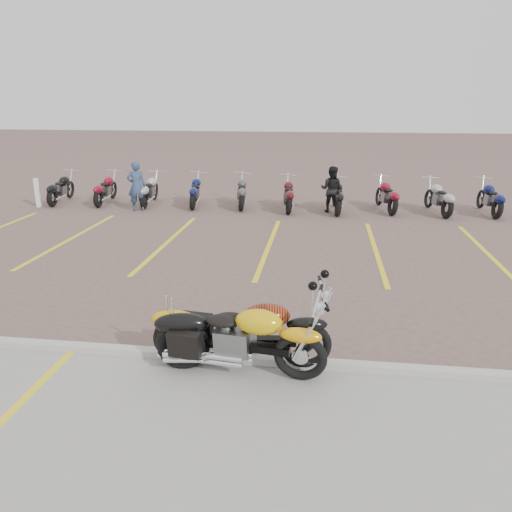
# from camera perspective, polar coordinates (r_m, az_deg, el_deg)

# --- Properties ---
(ground) EXTENTS (100.00, 100.00, 0.00)m
(ground) POSITION_cam_1_polar(r_m,az_deg,el_deg) (9.16, -1.30, -5.84)
(ground) COLOR #755854
(ground) RESTS_ON ground
(concrete_apron) EXTENTS (60.00, 5.00, 0.01)m
(concrete_apron) POSITION_cam_1_polar(r_m,az_deg,el_deg) (5.43, -9.49, -24.77)
(concrete_apron) COLOR #9E9B93
(concrete_apron) RESTS_ON ground
(curb) EXTENTS (60.00, 0.18, 0.12)m
(curb) POSITION_cam_1_polar(r_m,az_deg,el_deg) (7.37, -3.78, -11.54)
(curb) COLOR #ADAAA3
(curb) RESTS_ON ground
(parking_stripes) EXTENTS (38.00, 5.50, 0.01)m
(parking_stripes) POSITION_cam_1_polar(r_m,az_deg,el_deg) (12.90, 1.48, 1.19)
(parking_stripes) COLOR yellow
(parking_stripes) RESTS_ON ground
(yellow_cruiser) EXTENTS (2.47, 0.49, 1.02)m
(yellow_cruiser) POSITION_cam_1_polar(r_m,az_deg,el_deg) (6.91, -2.56, -9.43)
(yellow_cruiser) COLOR black
(yellow_cruiser) RESTS_ON ground
(flame_cruiser) EXTENTS (2.45, 0.50, 1.01)m
(flame_cruiser) POSITION_cam_1_polar(r_m,az_deg,el_deg) (6.99, -1.91, -9.16)
(flame_cruiser) COLOR black
(flame_cruiser) RESTS_ON ground
(person_a) EXTENTS (0.71, 0.58, 1.67)m
(person_a) POSITION_cam_1_polar(r_m,az_deg,el_deg) (17.34, -13.50, 7.78)
(person_a) COLOR navy
(person_a) RESTS_ON ground
(person_b) EXTENTS (0.88, 0.77, 1.53)m
(person_b) POSITION_cam_1_polar(r_m,az_deg,el_deg) (16.83, 8.62, 7.54)
(person_b) COLOR black
(person_b) RESTS_ON ground
(bollard) EXTENTS (0.19, 0.19, 1.00)m
(bollard) POSITION_cam_1_polar(r_m,az_deg,el_deg) (19.10, -23.71, 6.64)
(bollard) COLOR white
(bollard) RESTS_ON ground
(bg_bike_row) EXTENTS (15.68, 2.05, 1.10)m
(bg_bike_row) POSITION_cam_1_polar(r_m,az_deg,el_deg) (17.21, 0.81, 7.23)
(bg_bike_row) COLOR black
(bg_bike_row) RESTS_ON ground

